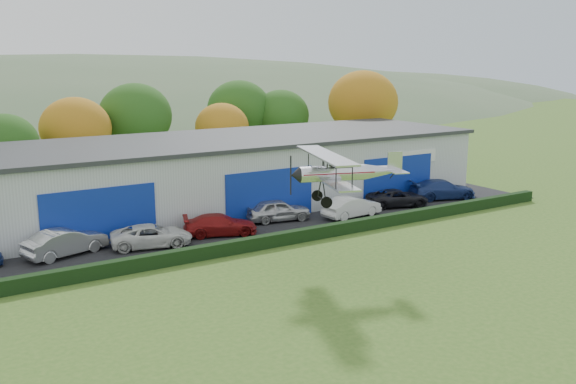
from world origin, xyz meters
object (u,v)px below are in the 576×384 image
car_1 (66,242)px  car_7 (442,189)px  car_2 (152,236)px  car_5 (352,207)px  car_6 (398,198)px  car_4 (278,210)px  car_3 (220,225)px  biplane (342,171)px  hangar (232,170)px

car_1 → car_7: 29.62m
car_2 → car_5: size_ratio=1.06×
car_2 → car_6: bearing=-76.1°
car_1 → car_4: size_ratio=1.05×
car_3 → biplane: size_ratio=0.66×
car_7 → biplane: bearing=137.4°
car_6 → car_1: bearing=106.4°
car_7 → car_4: bearing=104.9°
car_1 → car_6: size_ratio=1.01×
biplane → car_1: bearing=157.5°
hangar → car_6: 13.17m
car_4 → car_5: car_4 is taller
car_1 → car_6: 24.73m
hangar → car_4: size_ratio=8.86×
hangar → biplane: size_ratio=5.68×
car_2 → car_1: bearing=92.2°
hangar → car_2: bearing=-139.9°
hangar → car_5: hangar is taller
car_5 → biplane: 12.30m
car_2 → car_7: size_ratio=0.90×
hangar → car_7: 17.25m
car_2 → car_3: size_ratio=1.03×
car_4 → car_7: 15.11m
car_5 → car_2: bearing=81.8°
car_4 → car_5: 5.42m
car_2 → biplane: bearing=-128.0°
car_3 → biplane: (2.73, -9.40, 4.70)m
car_4 → car_5: (5.09, -1.87, -0.02)m
car_1 → car_3: car_1 is taller
car_6 → biplane: (-12.50, -9.44, 4.72)m
hangar → car_4: hangar is taller
car_4 → car_6: bearing=-86.0°
car_6 → biplane: 16.36m
car_1 → biplane: size_ratio=0.68×
car_6 → biplane: bearing=145.4°
car_3 → biplane: bearing=-144.8°
car_5 → car_6: size_ratio=0.96×
hangar → car_2: size_ratio=8.32×
car_4 → biplane: 11.72m
car_6 → biplane: biplane is taller
car_2 → car_5: bearing=-79.0°
hangar → car_1: size_ratio=8.41×
car_1 → car_2: 4.93m
car_3 → car_5: size_ratio=1.03×
car_3 → car_2: bearing=110.2°
car_1 → car_2: (4.83, -0.97, -0.12)m
car_3 → biplane: biplane is taller
car_2 → car_6: size_ratio=1.02×
car_2 → car_7: car_7 is taller
car_3 → hangar: bearing=-12.4°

